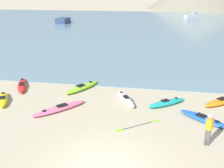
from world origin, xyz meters
name	(u,v)px	position (x,y,z in m)	size (l,w,h in m)	color
bay_water	(148,26)	(0.00, 44.36, 0.03)	(160.00, 70.00, 0.06)	slate
kayak_on_sand_0	(125,99)	(0.04, 6.93, 0.18)	(1.80, 2.67, 0.41)	white
kayak_on_sand_1	(22,85)	(-7.93, 8.29, 0.15)	(2.04, 3.30, 0.34)	red
kayak_on_sand_2	(223,101)	(6.30, 7.72, 0.17)	(3.03, 2.67, 0.39)	orange
kayak_on_sand_3	(59,108)	(-3.73, 4.94, 0.13)	(2.86, 3.11, 0.31)	#E5668C
kayak_on_sand_4	(203,119)	(4.66, 5.02, 0.13)	(2.77, 2.37, 0.31)	blue
kayak_on_sand_5	(167,103)	(2.69, 6.79, 0.17)	(2.55, 2.13, 0.39)	teal
kayak_on_sand_6	(3,99)	(-7.84, 5.54, 0.17)	(1.85, 2.64, 0.38)	yellow
kayak_on_sand_7	(82,87)	(-3.34, 8.60, 0.17)	(2.23, 3.28, 0.38)	#8CCC2D
person_near_foreground	(209,128)	(4.44, 2.53, 0.93)	(0.33, 0.23, 1.62)	#4C4C4C
moored_boat_0	(63,21)	(-18.06, 45.59, 0.61)	(2.22, 3.88, 1.09)	navy
moored_boat_1	(193,16)	(10.37, 60.06, 0.59)	(4.42, 3.37, 1.51)	#B2B2B7
loose_paddle	(138,126)	(1.11, 3.83, 0.01)	(2.33, 1.81, 0.03)	black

